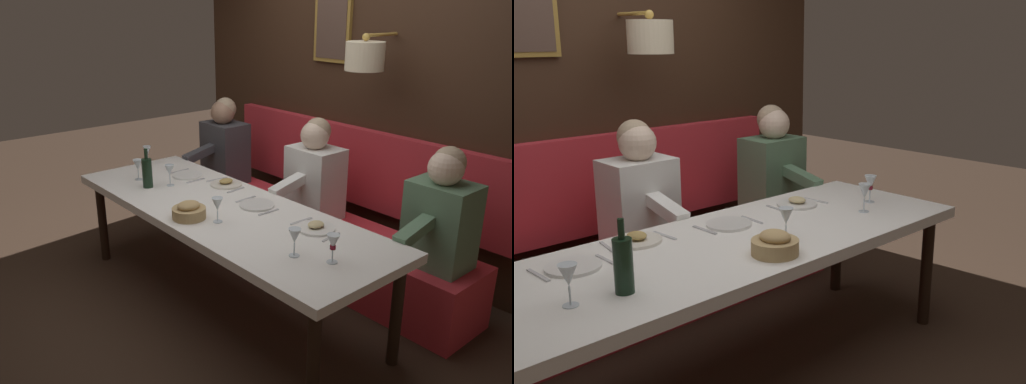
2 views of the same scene
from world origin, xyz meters
TOP-DOWN VIEW (x-y plane):
  - ground_plane at (0.00, 0.00)m, footprint 12.00×12.00m
  - dining_table at (0.00, 0.00)m, footprint 0.90×2.62m
  - banquette_bench at (0.89, 0.00)m, footprint 0.52×2.82m
  - back_wall_panel at (1.46, -0.00)m, footprint 0.59×4.02m
  - diner_nearest at (0.88, -1.12)m, footprint 0.60×0.40m
  - diner_near at (0.88, -0.02)m, footprint 0.60×0.40m
  - diner_middle at (0.88, 1.14)m, footprint 0.60×0.40m
  - place_setting_0 at (0.20, 0.74)m, footprint 0.24×0.31m
  - place_setting_1 at (0.19, -0.13)m, footprint 0.24×0.31m
  - place_setting_2 at (0.21, -0.67)m, footprint 0.24×0.32m
  - place_setting_3 at (0.30, 0.36)m, footprint 0.24×0.32m
  - wine_glass_0 at (-0.18, -0.18)m, footprint 0.07×0.07m
  - wine_glass_1 at (-0.03, 0.63)m, footprint 0.07×0.07m
  - wine_glass_2 at (-0.14, 0.91)m, footprint 0.07×0.07m
  - wine_glass_3 at (-0.14, -0.84)m, footprint 0.07×0.07m
  - wine_glass_4 at (0.12, 1.22)m, footprint 0.07×0.07m
  - wine_glass_5 at (-0.04, -1.03)m, footprint 0.07×0.07m
  - wine_bottle at (-0.18, 0.71)m, footprint 0.08×0.08m
  - bread_bowl at (-0.28, -0.01)m, footprint 0.22×0.22m

SIDE VIEW (x-z plane):
  - ground_plane at x=0.00m, z-range 0.00..0.00m
  - banquette_bench at x=0.89m, z-range 0.00..0.45m
  - dining_table at x=0.00m, z-range 0.31..1.05m
  - place_setting_0 at x=0.20m, z-range 0.74..0.75m
  - place_setting_1 at x=0.19m, z-range 0.74..0.75m
  - place_setting_2 at x=0.21m, z-range 0.73..0.78m
  - place_setting_3 at x=0.30m, z-range 0.73..0.78m
  - bread_bowl at x=-0.28m, z-range 0.73..0.85m
  - diner_nearest at x=0.88m, z-range 0.42..1.21m
  - diner_near at x=0.88m, z-range 0.42..1.21m
  - diner_middle at x=0.88m, z-range 0.42..1.21m
  - wine_glass_5 at x=-0.04m, z-range 0.77..0.94m
  - wine_bottle at x=-0.18m, z-range 0.71..1.01m
  - wine_glass_0 at x=-0.18m, z-range 0.77..0.94m
  - wine_glass_1 at x=-0.03m, z-range 0.77..0.94m
  - wine_glass_2 at x=-0.14m, z-range 0.77..0.94m
  - wine_glass_3 at x=-0.14m, z-range 0.77..0.94m
  - wine_glass_4 at x=0.12m, z-range 0.77..0.94m
  - back_wall_panel at x=1.46m, z-range -0.08..2.82m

